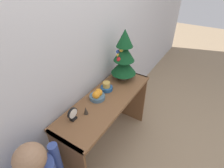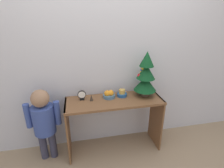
{
  "view_description": "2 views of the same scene",
  "coord_description": "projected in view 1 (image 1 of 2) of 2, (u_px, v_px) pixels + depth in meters",
  "views": [
    {
      "loc": [
        -1.11,
        -0.55,
        1.83
      ],
      "look_at": [
        0.06,
        0.18,
        0.88
      ],
      "focal_mm": 28.0,
      "sensor_mm": 36.0,
      "label": 1
    },
    {
      "loc": [
        -0.42,
        -1.66,
        1.73
      ],
      "look_at": [
        -0.03,
        0.17,
        0.96
      ],
      "focal_mm": 28.0,
      "sensor_mm": 36.0,
      "label": 2
    }
  ],
  "objects": [
    {
      "name": "figurine",
      "position": [
        86.0,
        110.0,
        1.53
      ],
      "size": [
        0.04,
        0.04,
        0.08
      ],
      "color": "#382D23",
      "rests_on": "console_table"
    },
    {
      "name": "back_wall",
      "position": [
        82.0,
        44.0,
        1.55
      ],
      "size": [
        7.0,
        0.05,
        2.5
      ],
      "primitive_type": "cube",
      "color": "silver",
      "rests_on": "ground_plane"
    },
    {
      "name": "mini_tree",
      "position": [
        124.0,
        57.0,
        1.87
      ],
      "size": [
        0.28,
        0.28,
        0.57
      ],
      "color": "#4C3828",
      "rests_on": "console_table"
    },
    {
      "name": "ground_plane",
      "position": [
        123.0,
        153.0,
        2.05
      ],
      "size": [
        12.0,
        12.0,
        0.0
      ],
      "primitive_type": "plane",
      "color": "#997F60"
    },
    {
      "name": "desk_clock",
      "position": [
        73.0,
        114.0,
        1.46
      ],
      "size": [
        0.1,
        0.04,
        0.12
      ],
      "color": "black",
      "rests_on": "console_table"
    },
    {
      "name": "fruit_bowl",
      "position": [
        97.0,
        95.0,
        1.7
      ],
      "size": [
        0.15,
        0.15,
        0.1
      ],
      "color": "#476B84",
      "rests_on": "console_table"
    },
    {
      "name": "singing_bowl",
      "position": [
        107.0,
        87.0,
        1.83
      ],
      "size": [
        0.13,
        0.13,
        0.09
      ],
      "color": "#235189",
      "rests_on": "console_table"
    },
    {
      "name": "console_table",
      "position": [
        107.0,
        111.0,
        1.82
      ],
      "size": [
        1.2,
        0.42,
        0.74
      ],
      "color": "brown",
      "rests_on": "ground_plane"
    }
  ]
}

